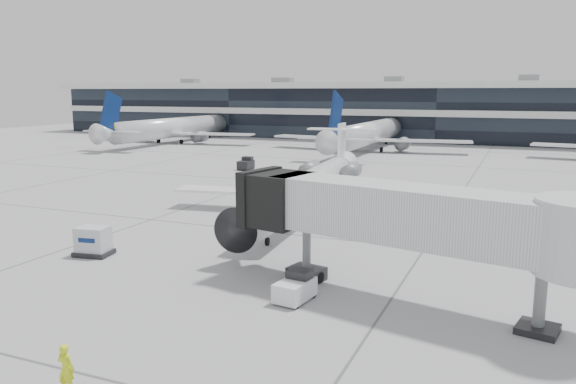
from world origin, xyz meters
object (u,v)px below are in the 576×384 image
at_px(jet_bridge, 428,218).
at_px(baggage_tug, 296,288).
at_px(regional_jet, 310,186).
at_px(ramp_worker, 66,369).
at_px(cargo_uld, 93,241).

bearing_deg(jet_bridge, baggage_tug, -152.67).
height_order(regional_jet, ramp_worker, regional_jet).
distance_m(jet_bridge, ramp_worker, 15.17).
xyz_separation_m(ramp_worker, cargo_uld, (-9.86, 12.24, 0.01)).
bearing_deg(jet_bridge, regional_jet, 137.87).
bearing_deg(regional_jet, jet_bridge, -59.32).
bearing_deg(ramp_worker, cargo_uld, -54.06).
xyz_separation_m(ramp_worker, baggage_tug, (3.61, 10.19, -0.23)).
relative_size(jet_bridge, ramp_worker, 10.36).
bearing_deg(regional_jet, cargo_uld, -121.19).
distance_m(baggage_tug, cargo_uld, 13.63).
bearing_deg(cargo_uld, regional_jet, 54.44).
xyz_separation_m(regional_jet, ramp_worker, (2.32, -27.61, -1.37)).
distance_m(regional_jet, ramp_worker, 27.74).
bearing_deg(jet_bridge, ramp_worker, -115.83).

